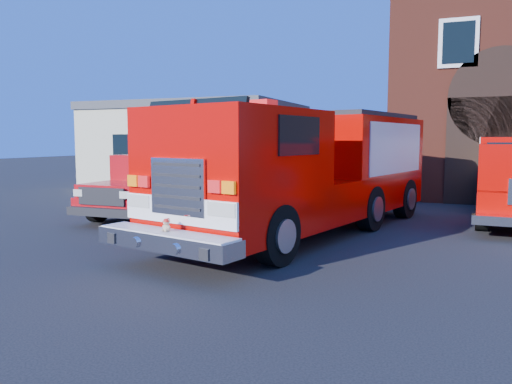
% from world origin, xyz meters
% --- Properties ---
extents(ground, '(100.00, 100.00, 0.00)m').
position_xyz_m(ground, '(0.00, 0.00, 0.00)').
color(ground, black).
rests_on(ground, ground).
extents(side_building, '(10.20, 8.20, 4.35)m').
position_xyz_m(side_building, '(-9.00, 13.00, 2.20)').
color(side_building, beige).
rests_on(side_building, ground).
extents(fire_engine, '(5.33, 10.90, 3.24)m').
position_xyz_m(fire_engine, '(0.54, 1.39, 1.68)').
color(fire_engine, black).
rests_on(fire_engine, ground).
extents(pickup_truck, '(2.20, 6.03, 1.97)m').
position_xyz_m(pickup_truck, '(-4.88, 2.54, 0.93)').
color(pickup_truck, black).
rests_on(pickup_truck, ground).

